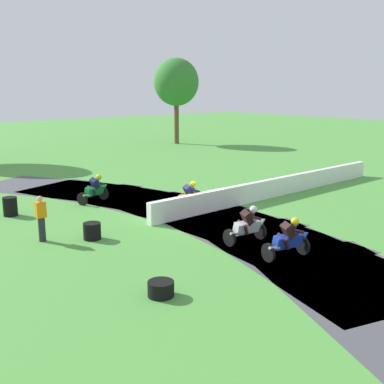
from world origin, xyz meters
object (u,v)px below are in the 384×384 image
at_px(tire_stack_near, 161,289).
at_px(motorcycle_chase_white, 249,225).
at_px(tire_stack_mid_a, 92,231).
at_px(track_marshal, 41,219).
at_px(tire_stack_mid_b, 10,206).
at_px(motorcycle_trailing_orange, 190,197).
at_px(motorcycle_fourth_green, 96,189).
at_px(motorcycle_lead_blue, 290,239).

bearing_deg(tire_stack_near, motorcycle_chase_white, 17.57).
relative_size(tire_stack_mid_a, track_marshal, 0.38).
bearing_deg(track_marshal, tire_stack_mid_b, 85.37).
height_order(tire_stack_mid_a, tire_stack_mid_b, tire_stack_mid_b).
bearing_deg(tire_stack_mid_b, tire_stack_near, -88.83).
relative_size(motorcycle_chase_white, motorcycle_trailing_orange, 1.01).
relative_size(motorcycle_fourth_green, tire_stack_mid_b, 2.16).
relative_size(motorcycle_chase_white, motorcycle_fourth_green, 0.98).
distance_m(motorcycle_chase_white, tire_stack_mid_b, 10.25).
height_order(tire_stack_near, tire_stack_mid_a, tire_stack_mid_a).
height_order(motorcycle_chase_white, tire_stack_near, motorcycle_chase_white).
xyz_separation_m(motorcycle_trailing_orange, tire_stack_mid_b, (-6.23, 4.35, -0.25)).
bearing_deg(tire_stack_near, tire_stack_mid_a, 80.43).
distance_m(motorcycle_trailing_orange, motorcycle_fourth_green, 4.77).
bearing_deg(motorcycle_lead_blue, motorcycle_chase_white, 86.01).
bearing_deg(tire_stack_mid_a, motorcycle_lead_blue, -56.14).
distance_m(motorcycle_chase_white, track_marshal, 7.23).
distance_m(motorcycle_lead_blue, track_marshal, 8.51).
xyz_separation_m(motorcycle_chase_white, tire_stack_mid_b, (-5.10, 8.88, -0.24)).
relative_size(motorcycle_fourth_green, tire_stack_mid_a, 2.76).
height_order(motorcycle_fourth_green, tire_stack_near, motorcycle_fourth_green).
bearing_deg(tire_stack_near, track_marshal, 94.95).
bearing_deg(motorcycle_lead_blue, tire_stack_near, 175.76).
relative_size(tire_stack_mid_b, track_marshal, 0.49).
xyz_separation_m(motorcycle_lead_blue, track_marshal, (-5.30, 6.66, 0.17)).
distance_m(tire_stack_mid_a, tire_stack_mid_b, 5.17).
relative_size(motorcycle_trailing_orange, tire_stack_mid_a, 2.69).
bearing_deg(track_marshal, motorcycle_chase_white, -41.18).
distance_m(motorcycle_lead_blue, motorcycle_chase_white, 1.91).
bearing_deg(motorcycle_lead_blue, motorcycle_trailing_orange, 78.91).
bearing_deg(motorcycle_fourth_green, tire_stack_near, -109.92).
bearing_deg(motorcycle_chase_white, tire_stack_near, -162.43).
height_order(tire_stack_mid_a, track_marshal, track_marshal).
bearing_deg(tire_stack_near, motorcycle_trailing_orange, 45.29).
height_order(motorcycle_trailing_orange, motorcycle_fourth_green, motorcycle_trailing_orange).
relative_size(tire_stack_mid_a, tire_stack_mid_b, 0.78).
bearing_deg(tire_stack_mid_b, track_marshal, -94.63).
distance_m(motorcycle_fourth_green, tire_stack_near, 10.92).
bearing_deg(track_marshal, motorcycle_fourth_green, 42.83).
height_order(motorcycle_chase_white, track_marshal, track_marshal).
distance_m(motorcycle_trailing_orange, tire_stack_mid_a, 5.17).
height_order(motorcycle_fourth_green, track_marshal, track_marshal).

